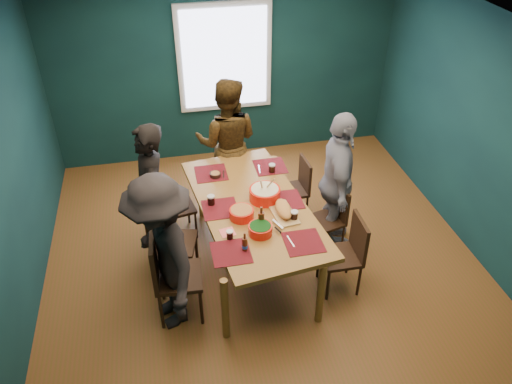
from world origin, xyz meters
TOP-DOWN VIEW (x-y plane):
  - room at (0.00, 0.27)m, footprint 5.01×5.01m
  - dining_table at (-0.12, -0.09)m, footprint 1.38×2.32m
  - chair_left_far at (-0.99, 0.59)m, footprint 0.45×0.45m
  - chair_left_mid at (-1.10, -0.12)m, footprint 0.55×0.55m
  - chair_left_near at (-1.10, -0.67)m, footprint 0.49×0.49m
  - chair_right_far at (0.63, 0.69)m, footprint 0.40×0.40m
  - chair_right_mid at (0.85, 0.01)m, footprint 0.45×0.45m
  - chair_right_near at (0.80, -0.67)m, footprint 0.41×0.41m
  - person_far_left at (-1.19, 0.26)m, footprint 0.46×0.66m
  - person_back at (-0.18, 1.25)m, footprint 0.99×0.86m
  - person_right at (0.91, 0.08)m, footprint 0.64×1.09m
  - person_near_left at (-1.13, -0.73)m, footprint 0.92×1.25m
  - bowl_salad at (-0.28, -0.28)m, footprint 0.26×0.26m
  - bowl_dumpling at (0.03, -0.01)m, footprint 0.34×0.34m
  - bowl_herbs at (-0.14, -0.58)m, footprint 0.24×0.24m
  - cutting_board at (0.16, -0.32)m, footprint 0.29×0.55m
  - small_bowl at (-0.44, 0.55)m, footprint 0.13×0.13m
  - beer_bottle_a at (-0.34, -0.79)m, footprint 0.06×0.06m
  - beer_bottle_b at (-0.11, -0.47)m, footprint 0.06×0.06m
  - cola_glass_a at (-0.46, -0.59)m, footprint 0.07×0.07m
  - cola_glass_b at (0.25, -0.43)m, footprint 0.08×0.08m
  - cola_glass_c at (0.24, 0.51)m, footprint 0.08×0.08m
  - cola_glass_d at (-0.56, 0.01)m, footprint 0.08×0.08m
  - napkin_a at (0.20, -0.06)m, footprint 0.17×0.17m
  - napkin_b at (-0.47, -0.49)m, footprint 0.17×0.17m
  - napkin_c at (0.26, -0.78)m, footprint 0.19×0.19m

SIDE VIEW (x-z plane):
  - chair_right_mid at x=0.85m, z-range 0.07..0.89m
  - chair_right_far at x=0.63m, z-range 0.07..0.89m
  - chair_left_far at x=-0.99m, z-range 0.07..0.92m
  - chair_right_near at x=0.80m, z-range 0.07..0.97m
  - chair_left_mid at x=-1.10m, z-range 0.08..1.08m
  - chair_left_near at x=-1.10m, z-range 0.08..1.11m
  - dining_table at x=-0.12m, z-range 0.34..1.17m
  - napkin_a at x=0.20m, z-range 0.83..0.84m
  - napkin_c at x=0.26m, z-range 0.83..0.84m
  - napkin_b at x=-0.47m, z-range 0.83..0.84m
  - small_bowl at x=-0.44m, z-range 0.83..0.89m
  - person_far_left at x=-1.19m, z-range 0.00..1.73m
  - person_near_left at x=-1.13m, z-range 0.00..1.73m
  - person_right at x=0.91m, z-range 0.00..1.74m
  - person_back at x=-0.18m, z-range 0.00..1.75m
  - cola_glass_a at x=-0.46m, z-range 0.84..0.93m
  - cutting_board at x=0.16m, z-range 0.83..0.95m
  - bowl_salad at x=-0.28m, z-range 0.84..0.94m
  - bowl_herbs at x=-0.14m, z-range 0.84..0.94m
  - cola_glass_b at x=0.25m, z-range 0.84..0.95m
  - cola_glass_c at x=0.24m, z-range 0.84..0.95m
  - cola_glass_d at x=-0.56m, z-range 0.84..0.95m
  - bowl_dumpling at x=0.03m, z-range 0.75..1.07m
  - beer_bottle_a at x=-0.34m, z-range 0.80..1.02m
  - beer_bottle_b at x=-0.11m, z-range 0.81..1.05m
  - room at x=0.00m, z-range 0.01..2.73m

